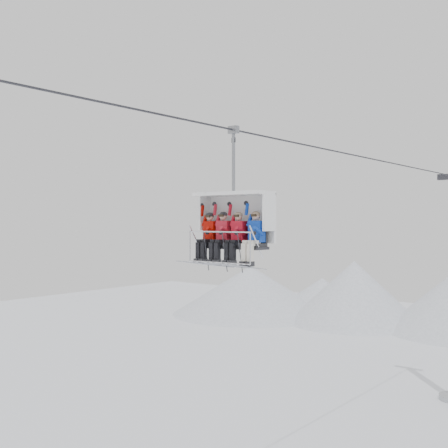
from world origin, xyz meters
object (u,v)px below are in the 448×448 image
Objects in this scene: skier_center_left at (222,235)px; skier_far_right at (254,236)px; skier_center_right at (237,236)px; chairlift_carrier at (236,219)px; skier_far_left at (208,235)px.

skier_center_left is 1.18m from skier_far_right.
skier_center_right is (0.56, -0.00, -0.01)m from skier_center_left.
chairlift_carrier is at bearing 130.46° from skier_center_right.
chairlift_carrier reaches higher than skier_center_right.
skier_center_left is at bearing 180.00° from skier_far_right.
chairlift_carrier reaches higher than skier_center_left.
skier_far_left is at bearing -159.41° from chairlift_carrier.
skier_center_left is at bearing -134.89° from chairlift_carrier.
skier_far_right is (0.61, 0.00, 0.01)m from skier_center_right.
skier_far_right is at bearing 0.09° from skier_far_left.
skier_center_left is at bearing 179.86° from skier_center_right.
skier_center_left reaches higher than skier_far_left.
skier_far_right is (0.87, -0.30, -0.47)m from chairlift_carrier.
skier_far_left is 1.08m from skier_center_right.
skier_far_right is (1.69, 0.00, 0.01)m from skier_far_left.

